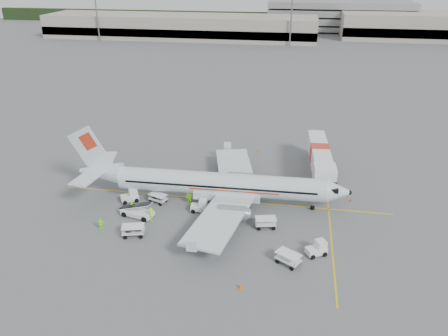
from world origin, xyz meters
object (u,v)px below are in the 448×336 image
(tug_mid, at_px, (199,205))
(tug_aft, at_px, (129,195))
(jet_bridge, at_px, (319,160))
(aircraft, at_px, (221,170))
(belt_loader, at_px, (137,206))
(tug_fore, at_px, (316,248))

(tug_mid, bearing_deg, tug_aft, 170.85)
(jet_bridge, height_order, tug_aft, jet_bridge)
(jet_bridge, distance_m, tug_mid, 20.18)
(aircraft, distance_m, jet_bridge, 16.96)
(tug_mid, height_order, tug_aft, tug_aft)
(belt_loader, height_order, tug_aft, belt_loader)
(tug_aft, bearing_deg, tug_mid, -37.26)
(tug_fore, bearing_deg, tug_aft, 133.50)
(tug_mid, bearing_deg, jet_bridge, 37.66)
(aircraft, relative_size, jet_bridge, 2.01)
(belt_loader, distance_m, tug_aft, 4.17)
(tug_fore, distance_m, tug_aft, 25.31)
(aircraft, distance_m, tug_mid, 5.25)
(tug_fore, bearing_deg, belt_loader, 140.12)
(aircraft, distance_m, belt_loader, 11.38)
(tug_fore, relative_size, tug_aft, 0.96)
(aircraft, bearing_deg, belt_loader, -154.15)
(tug_fore, xyz_separation_m, tug_mid, (-14.46, 6.78, -0.02))
(aircraft, xyz_separation_m, belt_loader, (-9.66, -4.97, -3.40))
(belt_loader, xyz_separation_m, tug_fore, (21.80, -4.26, -0.61))
(jet_bridge, distance_m, tug_fore, 20.16)
(aircraft, bearing_deg, tug_mid, -134.70)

